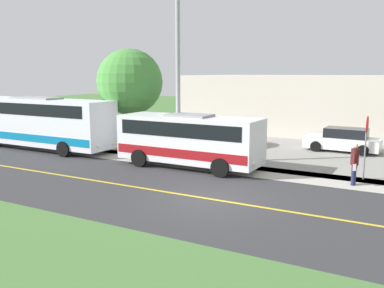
{
  "coord_description": "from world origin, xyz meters",
  "views": [
    {
      "loc": [
        13.95,
        6.97,
        4.78
      ],
      "look_at": [
        -3.5,
        -2.69,
        1.4
      ],
      "focal_mm": 39.52,
      "sensor_mm": 36.0,
      "label": 1
    }
  ],
  "objects_px": {
    "street_light_pole": "(177,71)",
    "parked_car_near": "(343,140)",
    "shuttle_bus_front": "(189,138)",
    "tree_curbside": "(130,82)",
    "pedestrian_with_bags": "(355,162)",
    "transit_bus_rear": "(37,121)",
    "commercial_building": "(305,103)",
    "stop_sign": "(366,137)"
  },
  "relations": [
    {
      "from": "stop_sign",
      "to": "commercial_building",
      "type": "height_order",
      "value": "commercial_building"
    },
    {
      "from": "shuttle_bus_front",
      "to": "commercial_building",
      "type": "relative_size",
      "value": 0.41
    },
    {
      "from": "shuttle_bus_front",
      "to": "transit_bus_rear",
      "type": "distance_m",
      "value": 11.02
    },
    {
      "from": "stop_sign",
      "to": "street_light_pole",
      "type": "height_order",
      "value": "street_light_pole"
    },
    {
      "from": "street_light_pole",
      "to": "commercial_building",
      "type": "height_order",
      "value": "street_light_pole"
    },
    {
      "from": "shuttle_bus_front",
      "to": "tree_curbside",
      "type": "relative_size",
      "value": 1.2
    },
    {
      "from": "shuttle_bus_front",
      "to": "tree_curbside",
      "type": "bearing_deg",
      "value": -116.41
    },
    {
      "from": "parked_car_near",
      "to": "commercial_building",
      "type": "bearing_deg",
      "value": -151.73
    },
    {
      "from": "transit_bus_rear",
      "to": "stop_sign",
      "type": "height_order",
      "value": "transit_bus_rear"
    },
    {
      "from": "shuttle_bus_front",
      "to": "transit_bus_rear",
      "type": "bearing_deg",
      "value": -90.17
    },
    {
      "from": "pedestrian_with_bags",
      "to": "tree_curbside",
      "type": "bearing_deg",
      "value": -100.37
    },
    {
      "from": "stop_sign",
      "to": "parked_car_near",
      "type": "relative_size",
      "value": 0.65
    },
    {
      "from": "commercial_building",
      "to": "street_light_pole",
      "type": "bearing_deg",
      "value": -8.51
    },
    {
      "from": "shuttle_bus_front",
      "to": "stop_sign",
      "type": "distance_m",
      "value": 8.32
    },
    {
      "from": "pedestrian_with_bags",
      "to": "tree_curbside",
      "type": "xyz_separation_m",
      "value": [
        -2.52,
        -13.79,
        3.21
      ]
    },
    {
      "from": "tree_curbside",
      "to": "commercial_building",
      "type": "bearing_deg",
      "value": 152.13
    },
    {
      "from": "commercial_building",
      "to": "transit_bus_rear",
      "type": "bearing_deg",
      "value": -36.53
    },
    {
      "from": "transit_bus_rear",
      "to": "pedestrian_with_bags",
      "type": "bearing_deg",
      "value": 91.14
    },
    {
      "from": "transit_bus_rear",
      "to": "pedestrian_with_bags",
      "type": "height_order",
      "value": "transit_bus_rear"
    },
    {
      "from": "parked_car_near",
      "to": "stop_sign",
      "type": "bearing_deg",
      "value": 16.86
    },
    {
      "from": "street_light_pole",
      "to": "shuttle_bus_front",
      "type": "bearing_deg",
      "value": 66.55
    },
    {
      "from": "street_light_pole",
      "to": "commercial_building",
      "type": "distance_m",
      "value": 16.9
    },
    {
      "from": "shuttle_bus_front",
      "to": "parked_car_near",
      "type": "height_order",
      "value": "shuttle_bus_front"
    },
    {
      "from": "pedestrian_with_bags",
      "to": "shuttle_bus_front",
      "type": "bearing_deg",
      "value": -87.04
    },
    {
      "from": "parked_car_near",
      "to": "street_light_pole",
      "type": "bearing_deg",
      "value": -41.61
    },
    {
      "from": "transit_bus_rear",
      "to": "parked_car_near",
      "type": "distance_m",
      "value": 19.07
    },
    {
      "from": "shuttle_bus_front",
      "to": "street_light_pole",
      "type": "bearing_deg",
      "value": -113.45
    },
    {
      "from": "shuttle_bus_front",
      "to": "pedestrian_with_bags",
      "type": "xyz_separation_m",
      "value": [
        -0.41,
        7.89,
        -0.52
      ]
    },
    {
      "from": "shuttle_bus_front",
      "to": "pedestrian_with_bags",
      "type": "bearing_deg",
      "value": 92.96
    },
    {
      "from": "parked_car_near",
      "to": "tree_curbside",
      "type": "xyz_separation_m",
      "value": [
        5.45,
        -12.0,
        3.5
      ]
    },
    {
      "from": "street_light_pole",
      "to": "commercial_building",
      "type": "relative_size",
      "value": 0.48
    },
    {
      "from": "transit_bus_rear",
      "to": "shuttle_bus_front",
      "type": "bearing_deg",
      "value": 89.83
    },
    {
      "from": "stop_sign",
      "to": "tree_curbside",
      "type": "xyz_separation_m",
      "value": [
        -1.3,
        -14.05,
        2.23
      ]
    },
    {
      "from": "parked_car_near",
      "to": "tree_curbside",
      "type": "height_order",
      "value": "tree_curbside"
    },
    {
      "from": "commercial_building",
      "to": "stop_sign",
      "type": "bearing_deg",
      "value": 23.47
    },
    {
      "from": "transit_bus_rear",
      "to": "commercial_building",
      "type": "relative_size",
      "value": 0.6
    },
    {
      "from": "parked_car_near",
      "to": "commercial_building",
      "type": "distance_m",
      "value": 9.84
    },
    {
      "from": "street_light_pole",
      "to": "parked_car_near",
      "type": "distance_m",
      "value": 11.44
    },
    {
      "from": "parked_car_near",
      "to": "commercial_building",
      "type": "relative_size",
      "value": 0.24
    },
    {
      "from": "shuttle_bus_front",
      "to": "commercial_building",
      "type": "bearing_deg",
      "value": 174.93
    },
    {
      "from": "commercial_building",
      "to": "tree_curbside",
      "type": "bearing_deg",
      "value": -27.87
    },
    {
      "from": "pedestrian_with_bags",
      "to": "tree_curbside",
      "type": "relative_size",
      "value": 0.29
    }
  ]
}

